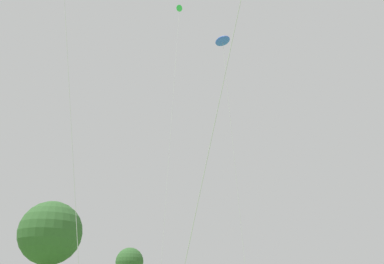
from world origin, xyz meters
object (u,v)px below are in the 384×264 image
small_kite_delta_white (179,17)px  tree_pine_center (50,233)px  tree_broad_distant (129,262)px  small_kite_bird_shape (223,44)px

small_kite_delta_white → tree_pine_center: size_ratio=1.95×
small_kite_delta_white → tree_pine_center: (0.29, 24.12, -13.74)m
tree_pine_center → tree_broad_distant: size_ratio=1.23×
small_kite_bird_shape → tree_pine_center: bearing=168.6°
small_kite_bird_shape → small_kite_delta_white: 9.33m
tree_pine_center → small_kite_delta_white: bearing=-90.7°
tree_broad_distant → tree_pine_center: bearing=-141.6°
tree_broad_distant → small_kite_bird_shape: bearing=-113.6°
small_kite_delta_white → tree_broad_distant: (18.26, 38.35, -14.77)m
small_kite_bird_shape → tree_broad_distant: bearing=147.9°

